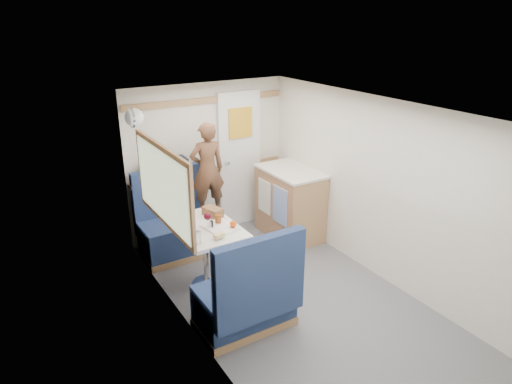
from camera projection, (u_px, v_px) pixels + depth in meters
floor at (311, 314)px, 4.53m from camera, size 4.50×4.50×0.00m
ceiling at (322, 115)px, 3.80m from camera, size 4.50×4.50×0.00m
wall_back at (209, 160)px, 5.96m from camera, size 2.20×0.02×2.00m
wall_left at (207, 254)px, 3.63m from camera, size 0.02×4.50×2.00m
wall_right at (400, 199)px, 4.70m from camera, size 0.02×4.50×2.00m
oak_trim_low at (210, 171)px, 5.99m from camera, size 2.15×0.02×0.08m
oak_trim_high at (207, 100)px, 5.65m from camera, size 2.15×0.02×0.08m
side_window at (162, 186)px, 4.35m from camera, size 0.04×1.30×0.72m
rear_door at (240, 157)px, 6.16m from camera, size 0.62×0.12×1.86m
dinette_table at (206, 239)px, 4.81m from camera, size 0.62×0.92×0.72m
bench_far at (177, 231)px, 5.59m from camera, size 0.90×0.59×1.05m
bench_near at (248, 302)px, 4.22m from camera, size 0.90×0.59×1.05m
ledge at (166, 180)px, 5.58m from camera, size 0.90×0.14×0.04m
dome_light at (134, 118)px, 4.86m from camera, size 0.20×0.20×0.20m
galley_counter at (290, 203)px, 5.99m from camera, size 0.57×0.92×0.92m
person at (207, 170)px, 5.49m from camera, size 0.45×0.32×1.16m
duffel_bag at (166, 169)px, 5.54m from camera, size 0.52×0.27×0.24m
tray at (220, 227)px, 4.70m from camera, size 0.32×0.39×0.02m
orange_fruit at (233, 224)px, 4.67m from camera, size 0.07×0.07×0.07m
cheese_block at (219, 235)px, 4.47m from camera, size 0.12×0.09×0.04m
wine_glass at (207, 217)px, 4.66m from camera, size 0.08×0.08×0.17m
tumbler_left at (197, 237)px, 4.38m from camera, size 0.07×0.07×0.12m
beer_glass at (218, 219)px, 4.78m from camera, size 0.07×0.07×0.10m
pepper_grinder at (212, 225)px, 4.68m from camera, size 0.03×0.03×0.09m
salt_grinder at (211, 225)px, 4.68m from camera, size 0.03×0.03×0.08m
bread_loaf at (213, 212)px, 4.97m from camera, size 0.18×0.25×0.10m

